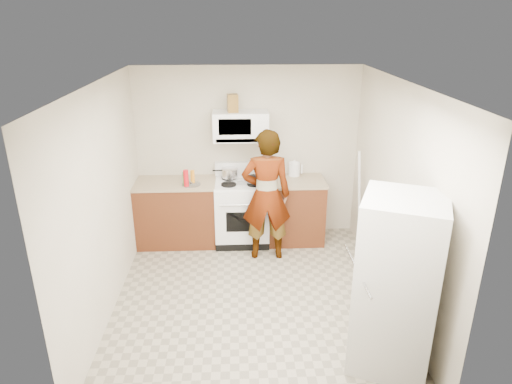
{
  "coord_description": "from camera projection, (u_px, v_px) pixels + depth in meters",
  "views": [
    {
      "loc": [
        -0.18,
        -4.59,
        3.14
      ],
      "look_at": [
        0.06,
        0.55,
        1.13
      ],
      "focal_mm": 32.0,
      "sensor_mm": 36.0,
      "label": 1
    }
  ],
  "objects": [
    {
      "name": "microwave",
      "position": [
        241.0,
        126.0,
        6.3
      ],
      "size": [
        0.76,
        0.38,
        0.4
      ],
      "primitive_type": "cube",
      "color": "white",
      "rests_on": "back_wall"
    },
    {
      "name": "back_wall",
      "position": [
        248.0,
        153.0,
        6.63
      ],
      "size": [
        3.2,
        0.02,
        2.5
      ],
      "primitive_type": "cube",
      "color": "beige",
      "rests_on": "floor"
    },
    {
      "name": "bottle_green_cap",
      "position": [
        185.0,
        179.0,
        6.25
      ],
      "size": [
        0.07,
        0.07,
        0.2
      ],
      "primitive_type": "cylinder",
      "rotation": [
        0.0,
        0.0,
        -0.2
      ],
      "color": "#198B38",
      "rests_on": "counter_left"
    },
    {
      "name": "saucepan",
      "position": [
        230.0,
        173.0,
        6.54
      ],
      "size": [
        0.3,
        0.3,
        0.12
      ],
      "primitive_type": "cylinder",
      "rotation": [
        0.0,
        0.0,
        0.43
      ],
      "color": "silver",
      "rests_on": "gas_range"
    },
    {
      "name": "broom",
      "position": [
        359.0,
        200.0,
        6.33
      ],
      "size": [
        0.22,
        0.26,
        1.46
      ],
      "primitive_type": "cylinder",
      "rotation": [
        0.14,
        -0.14,
        0.11
      ],
      "color": "white",
      "rests_on": "floor"
    },
    {
      "name": "person",
      "position": [
        266.0,
        195.0,
        6.04
      ],
      "size": [
        0.66,
        0.43,
        1.8
      ],
      "primitive_type": "imported",
      "rotation": [
        0.0,
        0.0,
        3.14
      ],
      "color": "tan",
      "rests_on": "floor"
    },
    {
      "name": "floor",
      "position": [
        253.0,
        297.0,
        5.42
      ],
      "size": [
        3.6,
        3.6,
        0.0
      ],
      "primitive_type": "plane",
      "color": "gray",
      "rests_on": "ground"
    },
    {
      "name": "cabinet_left",
      "position": [
        177.0,
        213.0,
        6.6
      ],
      "size": [
        1.12,
        0.62,
        0.9
      ],
      "primitive_type": "cube",
      "color": "#592915",
      "rests_on": "floor"
    },
    {
      "name": "tray",
      "position": [
        246.0,
        181.0,
        6.39
      ],
      "size": [
        0.27,
        0.19,
        0.05
      ],
      "primitive_type": "cube",
      "rotation": [
        0.0,
        0.0,
        -0.14
      ],
      "color": "silver",
      "rests_on": "gas_range"
    },
    {
      "name": "counter_right",
      "position": [
        296.0,
        181.0,
        6.5
      ],
      "size": [
        0.82,
        0.64,
        0.03
      ],
      "primitive_type": "cube",
      "color": "tan",
      "rests_on": "cabinet_right"
    },
    {
      "name": "right_wall",
      "position": [
        396.0,
        197.0,
        5.04
      ],
      "size": [
        0.02,
        3.6,
        2.5
      ],
      "primitive_type": "cube",
      "color": "beige",
      "rests_on": "floor"
    },
    {
      "name": "gas_range",
      "position": [
        242.0,
        210.0,
        6.62
      ],
      "size": [
        0.76,
        0.65,
        1.13
      ],
      "color": "white",
      "rests_on": "floor"
    },
    {
      "name": "kettle",
      "position": [
        294.0,
        169.0,
        6.65
      ],
      "size": [
        0.18,
        0.18,
        0.2
      ],
      "primitive_type": "cylinder",
      "rotation": [
        0.0,
        0.0,
        0.08
      ],
      "color": "white",
      "rests_on": "counter_right"
    },
    {
      "name": "jug",
      "position": [
        233.0,
        103.0,
        6.15
      ],
      "size": [
        0.16,
        0.16,
        0.24
      ],
      "primitive_type": "cube",
      "rotation": [
        0.0,
        0.0,
        0.13
      ],
      "color": "brown",
      "rests_on": "microwave"
    },
    {
      "name": "counter_left",
      "position": [
        175.0,
        183.0,
        6.43
      ],
      "size": [
        1.14,
        0.64,
        0.03
      ],
      "primitive_type": "cube",
      "color": "tan",
      "rests_on": "cabinet_left"
    },
    {
      "name": "bottle_spray",
      "position": [
        186.0,
        178.0,
        6.21
      ],
      "size": [
        0.09,
        0.09,
        0.24
      ],
      "primitive_type": "cylinder",
      "rotation": [
        0.0,
        0.0,
        -0.34
      ],
      "color": "red",
      "rests_on": "counter_left"
    },
    {
      "name": "pot_lid",
      "position": [
        191.0,
        184.0,
        6.31
      ],
      "size": [
        0.31,
        0.31,
        0.01
      ],
      "primitive_type": "cylinder",
      "rotation": [
        0.0,
        0.0,
        -0.23
      ],
      "color": "silver",
      "rests_on": "counter_left"
    },
    {
      "name": "cabinet_right",
      "position": [
        295.0,
        211.0,
        6.67
      ],
      "size": [
        0.8,
        0.62,
        0.9
      ],
      "primitive_type": "cube",
      "color": "#592915",
      "rests_on": "floor"
    },
    {
      "name": "bottle_hot_sauce",
      "position": [
        193.0,
        177.0,
        6.36
      ],
      "size": [
        0.08,
        0.08,
        0.18
      ],
      "primitive_type": "cylinder",
      "rotation": [
        0.0,
        0.0,
        -0.41
      ],
      "color": "orange",
      "rests_on": "counter_left"
    },
    {
      "name": "fridge",
      "position": [
        396.0,
        285.0,
        4.14
      ],
      "size": [
        0.92,
        0.92,
        1.7
      ],
      "primitive_type": "cube",
      "rotation": [
        0.0,
        0.0,
        -0.4
      ],
      "color": "white",
      "rests_on": "floor"
    }
  ]
}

